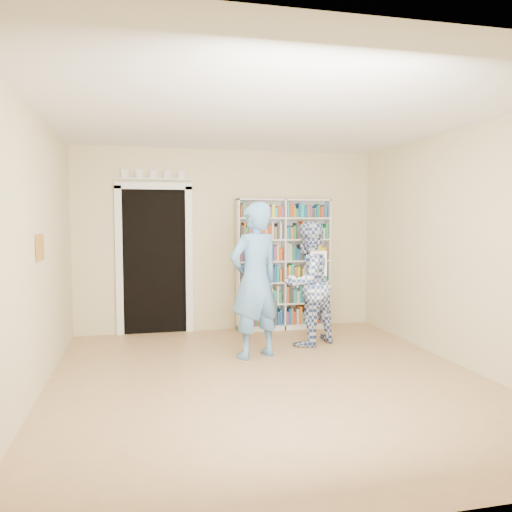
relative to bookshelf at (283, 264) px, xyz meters
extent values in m
plane|color=#A68050|center=(-0.81, -2.34, -1.00)|extent=(5.00, 5.00, 0.00)
plane|color=white|center=(-0.81, -2.34, 1.70)|extent=(5.00, 5.00, 0.00)
plane|color=beige|center=(-0.81, 0.16, 0.35)|extent=(4.50, 0.00, 4.50)
plane|color=beige|center=(-3.06, -2.34, 0.35)|extent=(0.00, 5.00, 5.00)
plane|color=beige|center=(1.44, -2.34, 0.35)|extent=(0.00, 5.00, 5.00)
cube|color=white|center=(0.00, 0.00, -0.01)|extent=(1.43, 0.27, 1.97)
cube|color=white|center=(0.00, 0.00, -0.01)|extent=(0.02, 0.27, 1.97)
cube|color=black|center=(-1.91, 0.14, 0.05)|extent=(0.90, 0.03, 2.10)
cube|color=white|center=(-2.41, 0.12, 0.05)|extent=(0.10, 0.06, 2.20)
cube|color=white|center=(-1.41, 0.12, 0.05)|extent=(0.10, 0.06, 2.20)
cube|color=white|center=(-1.91, 0.12, 1.15)|extent=(1.10, 0.06, 0.10)
cube|color=white|center=(-1.91, 0.12, 1.25)|extent=(1.10, 0.08, 0.02)
cube|color=brown|center=(-3.04, -2.14, 0.40)|extent=(0.03, 0.25, 0.25)
imported|color=#588CC3|center=(-0.77, -1.46, -0.06)|extent=(0.80, 0.68, 1.87)
imported|color=#2C4789|center=(0.05, -1.02, -0.18)|extent=(1.00, 0.93, 1.64)
cube|color=white|center=(0.12, -1.21, 0.10)|extent=(0.23, 0.03, 0.33)
camera|label=1|loc=(-2.09, -7.25, 0.67)|focal=35.00mm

